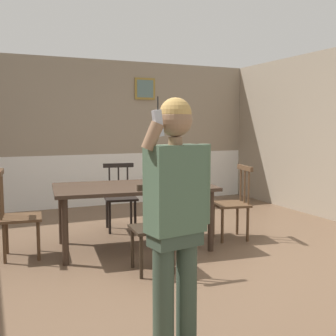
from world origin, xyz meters
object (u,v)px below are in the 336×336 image
chair_by_doorway (18,216)px  person_figure (176,210)px  chair_near_window (120,197)px  chair_at_table_head (153,228)px  chair_opposite_corner (233,203)px  dining_table (134,192)px

chair_by_doorway → person_figure: bearing=25.0°
chair_near_window → chair_by_doorway: (-1.42, -0.74, 0.01)m
chair_by_doorway → person_figure: size_ratio=0.60×
person_figure → chair_by_doorway: bearing=-80.3°
chair_near_window → chair_at_table_head: 1.80m
chair_by_doorway → person_figure: person_figure is taller
chair_near_window → chair_opposite_corner: 1.60m
dining_table → chair_opposite_corner: bearing=-6.7°
chair_near_window → chair_opposite_corner: (1.21, -1.05, 0.00)m
dining_table → chair_by_doorway: bearing=173.4°
dining_table → person_figure: person_figure is taller
dining_table → chair_near_window: 0.93m
chair_near_window → chair_opposite_corner: chair_opposite_corner is taller
chair_by_doorway → chair_near_window: bearing=123.9°
chair_at_table_head → dining_table: bearing=87.3°
dining_table → chair_at_table_head: (-0.10, -0.89, -0.22)m
person_figure → dining_table: bearing=-111.1°
chair_near_window → person_figure: bearing=88.7°
chair_at_table_head → chair_opposite_corner: bearing=31.4°
person_figure → chair_at_table_head: bearing=-114.7°
chair_at_table_head → chair_opposite_corner: chair_opposite_corner is taller
chair_at_table_head → person_figure: (-0.39, -1.38, 0.48)m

